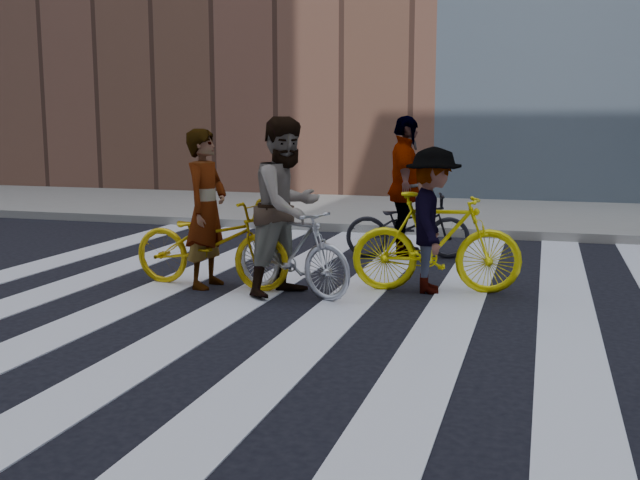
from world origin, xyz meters
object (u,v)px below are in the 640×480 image
at_px(bike_yellow_left, 211,243).
at_px(rider_rear, 405,188).
at_px(rider_left, 206,209).
at_px(bike_yellow_right, 436,243).
at_px(bike_dark_rear, 408,226).
at_px(bike_silver_mid, 292,251).
at_px(rider_mid, 287,207).
at_px(rider_right, 432,220).

distance_m(bike_yellow_left, rider_rear, 3.11).
bearing_deg(rider_rear, rider_left, 131.22).
height_order(bike_yellow_right, bike_dark_rear, bike_yellow_right).
relative_size(bike_silver_mid, bike_dark_rear, 0.95).
bearing_deg(rider_rear, rider_mid, 150.04).
relative_size(rider_left, rider_right, 1.12).
bearing_deg(bike_dark_rear, rider_rear, 77.30).
relative_size(bike_silver_mid, rider_rear, 0.83).
bearing_deg(bike_yellow_right, rider_right, 81.32).
bearing_deg(bike_silver_mid, bike_yellow_right, -45.00).
height_order(bike_silver_mid, rider_mid, rider_mid).
xyz_separation_m(rider_left, rider_rear, (1.83, 2.51, 0.08)).
bearing_deg(rider_left, rider_right, -75.30).
bearing_deg(bike_dark_rear, rider_right, -175.36).
bearing_deg(rider_right, rider_left, 92.09).
bearing_deg(rider_left, bike_yellow_left, -86.06).
xyz_separation_m(bike_dark_rear, rider_right, (0.63, -2.03, 0.36)).
relative_size(bike_silver_mid, rider_left, 0.90).
distance_m(rider_right, rider_rear, 2.15).
relative_size(bike_silver_mid, bike_yellow_right, 0.87).
relative_size(rider_left, rider_mid, 0.93).
bearing_deg(rider_right, rider_rear, 9.94).
relative_size(rider_right, rider_rear, 0.82).
height_order(bike_yellow_left, rider_mid, rider_mid).
xyz_separation_m(rider_mid, rider_right, (1.50, 0.58, -0.16)).
bearing_deg(bike_yellow_left, rider_left, 93.94).
bearing_deg(rider_right, bike_yellow_right, -98.68).
height_order(bike_yellow_left, bike_silver_mid, bike_yellow_left).
xyz_separation_m(rider_mid, rider_rear, (0.81, 2.61, 0.01)).
bearing_deg(bike_yellow_left, rider_right, -75.08).
height_order(bike_dark_rear, rider_right, rider_right).
bearing_deg(bike_dark_rear, bike_yellow_left, 131.22).
height_order(bike_yellow_left, bike_dark_rear, bike_yellow_left).
height_order(bike_silver_mid, rider_rear, rider_rear).
height_order(rider_mid, rider_rear, rider_rear).
bearing_deg(rider_rear, rider_right, -174.08).
height_order(bike_yellow_right, rider_right, rider_right).
bearing_deg(rider_mid, bike_dark_rear, 5.41).
bearing_deg(rider_left, bike_dark_rear, -32.88).
bearing_deg(rider_mid, bike_yellow_right, -45.63).
xyz_separation_m(bike_dark_rear, rider_rear, (-0.05, 0.00, 0.53)).
relative_size(bike_silver_mid, rider_mid, 0.84).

